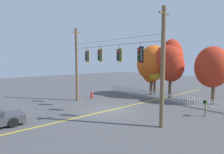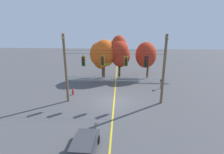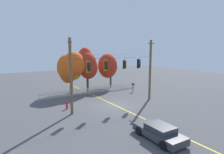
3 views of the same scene
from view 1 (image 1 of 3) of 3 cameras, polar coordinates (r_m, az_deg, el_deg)
The scene contains 14 objects.
ground at distance 16.91m, azimuth -0.96°, elevation -10.18°, with size 80.00×80.00×0.00m, color #4C4C4F.
lane_centerline_stripe at distance 16.91m, azimuth -0.96°, elevation -10.17°, with size 0.16×36.00×0.01m, color gold.
signal_support_span at distance 16.31m, azimuth -0.99°, elevation 3.55°, with size 11.26×1.10×7.89m.
traffic_signal_westbound_side at distance 19.09m, azimuth -7.65°, elevation 6.32°, with size 0.43×0.38×1.48m.
traffic_signal_northbound_primary at distance 17.33m, azimuth -3.73°, elevation 6.68°, with size 0.43×0.38×1.41m.
traffic_signal_southbound_primary at distance 15.35m, azimuth 2.17°, elevation 6.72°, with size 0.43×0.38×1.41m.
traffic_signal_northbound_secondary at distance 13.80m, azimuth 8.58°, elevation 6.83°, with size 0.43×0.38×1.43m.
white_picket_fence at distance 21.58m, azimuth 14.37°, elevation -5.63°, with size 15.91×0.06×0.98m.
autumn_maple_near_fence at distance 24.42m, azimuth 11.87°, elevation 3.99°, with size 4.17×3.43×6.34m.
autumn_maple_mid at distance 24.48m, azimuth 12.96°, elevation 3.65°, with size 4.08×3.97×5.72m.
autumn_oak_far_east at distance 22.91m, azimuth 17.44°, elevation 4.71°, with size 3.42×3.26×6.94m.
autumn_maple_far_west at distance 21.67m, azimuth 28.38°, elevation 2.82°, with size 3.38×3.31×5.89m.
fire_hydrant at distance 22.11m, azimuth -6.25°, elevation -5.46°, with size 0.38×0.22×0.83m.
roadside_mailbox at distance 16.64m, azimuth 26.65°, elevation -7.03°, with size 0.25×0.44×1.37m.
Camera 1 is at (12.51, -10.46, 4.48)m, focal length 29.96 mm.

